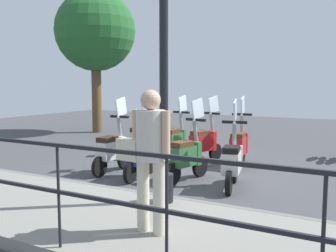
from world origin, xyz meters
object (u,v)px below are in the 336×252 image
lamp_post_near (164,53)px  scooter_far_2 (175,140)px  scooter_far_0 (239,145)px  pedestrian_with_bag (149,150)px  scooter_near_1 (186,155)px  scooter_far_1 (204,142)px  scooter_near_2 (140,153)px  tree_large (95,32)px  scooter_far_3 (140,138)px  scooter_near_0 (232,161)px  scooter_near_3 (112,149)px

lamp_post_near → scooter_far_2: 4.04m
lamp_post_near → scooter_far_0: (3.36, -0.03, -1.74)m
pedestrian_with_bag → scooter_near_1: bearing=22.2°
lamp_post_near → scooter_far_1: lamp_post_near is taller
scooter_near_2 → scooter_far_2: 1.85m
tree_large → scooter_near_1: tree_large is taller
scooter_far_0 → scooter_far_2: size_ratio=1.00×
tree_large → scooter_far_0: size_ratio=3.40×
scooter_far_2 → scooter_far_3: 0.95m
scooter_far_1 → scooter_far_3: same height
scooter_near_1 → scooter_far_2: 1.92m
scooter_far_1 → scooter_near_0: bearing=-127.4°
tree_large → scooter_far_2: 6.81m
scooter_near_3 → scooter_far_2: same height
scooter_near_2 → scooter_far_3: (1.77, 1.14, 0.00)m
scooter_near_1 → scooter_far_1: (1.63, 0.33, 0.00)m
scooter_far_1 → scooter_near_2: bearing=-179.1°
pedestrian_with_bag → scooter_near_3: (2.61, 2.46, -0.60)m
lamp_post_near → tree_large: bearing=44.6°
tree_large → scooter_far_0: 7.98m
scooter_near_0 → scooter_far_1: (1.73, 1.25, 0.00)m
pedestrian_with_bag → scooter_far_2: pedestrian_with_bag is taller
scooter_far_3 → scooter_near_2: bearing=-160.3°
lamp_post_near → scooter_near_3: 3.14m
lamp_post_near → scooter_near_2: (1.47, 1.33, -1.74)m
scooter_near_0 → scooter_far_0: (1.75, 0.43, 0.00)m
lamp_post_near → scooter_near_1: 2.48m
scooter_near_1 → scooter_far_2: bearing=46.8°
scooter_near_1 → scooter_far_2: (1.60, 1.05, 0.00)m
pedestrian_with_bag → scooter_near_3: size_ratio=1.03×
pedestrian_with_bag → tree_large: tree_large is taller
scooter_near_0 → scooter_near_1: bearing=71.9°
scooter_near_0 → scooter_near_3: 2.53m
tree_large → scooter_near_1: 8.43m
scooter_near_1 → scooter_near_2: bearing=118.6°
scooter_near_2 → scooter_far_2: (1.84, 0.19, 0.00)m
pedestrian_with_bag → scooter_far_3: bearing=38.8°
scooter_far_2 → scooter_far_0: bearing=-83.4°
scooter_far_1 → scooter_far_2: 0.72m
scooter_far_3 → scooter_near_1: bearing=-140.4°
pedestrian_with_bag → lamp_post_near: bearing=25.5°
lamp_post_near → scooter_far_0: 3.79m
tree_large → scooter_near_0: bearing=-125.7°
scooter_far_3 → scooter_far_1: bearing=-99.5°
tree_large → scooter_near_1: (-4.90, -6.05, -3.24)m
tree_large → scooter_near_0: tree_large is taller
tree_large → scooter_far_2: bearing=-123.4°
scooter_near_2 → scooter_near_0: bearing=-90.7°
scooter_near_3 → scooter_far_2: bearing=-17.5°
tree_large → scooter_near_2: size_ratio=3.40×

